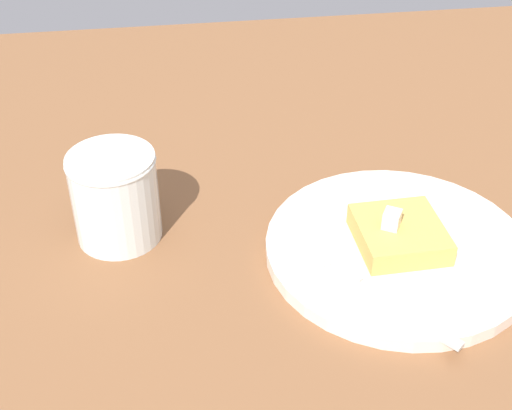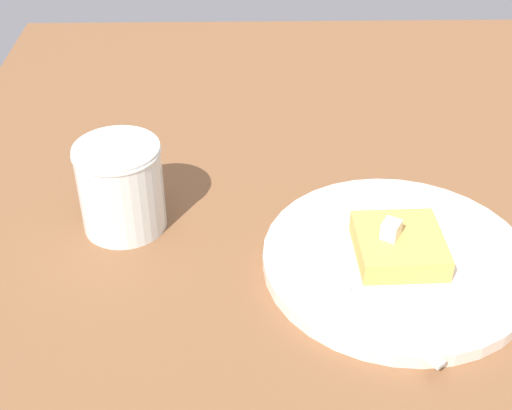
# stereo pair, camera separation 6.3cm
# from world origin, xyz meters

# --- Properties ---
(table_surface) EXTENTS (1.12, 1.12, 0.03)m
(table_surface) POSITION_xyz_m (0.00, 0.00, 0.01)
(table_surface) COLOR brown
(table_surface) RESTS_ON ground
(plate) EXTENTS (0.24, 0.24, 0.01)m
(plate) POSITION_xyz_m (0.09, 0.01, 0.03)
(plate) COLOR silver
(plate) RESTS_ON table_surface
(toast_slice_center) EXTENTS (0.08, 0.08, 0.02)m
(toast_slice_center) POSITION_xyz_m (0.09, 0.01, 0.05)
(toast_slice_center) COLOR gold
(toast_slice_center) RESTS_ON plate
(butter_pat_primary) EXTENTS (0.02, 0.02, 0.02)m
(butter_pat_primary) POSITION_xyz_m (0.10, 0.01, 0.07)
(butter_pat_primary) COLOR #F5EBC6
(butter_pat_primary) RESTS_ON toast_slice_center
(fork) EXTENTS (0.11, 0.13, 0.00)m
(fork) POSITION_xyz_m (0.14, 0.07, 0.04)
(fork) COLOR silver
(fork) RESTS_ON plate
(syrup_jar) EXTENTS (0.08, 0.08, 0.09)m
(syrup_jar) POSITION_xyz_m (0.34, -0.05, 0.07)
(syrup_jar) COLOR #442208
(syrup_jar) RESTS_ON table_surface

